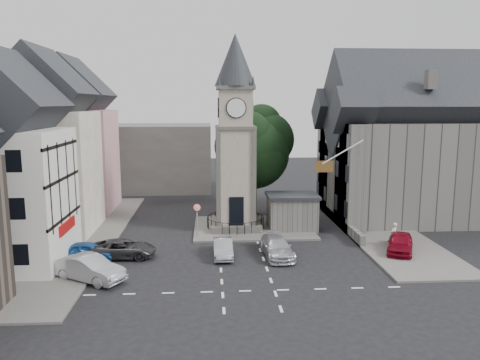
{
  "coord_description": "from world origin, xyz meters",
  "views": [
    {
      "loc": [
        -2.16,
        -30.92,
        10.72
      ],
      "look_at": [
        0.2,
        5.0,
        4.75
      ],
      "focal_mm": 35.0,
      "sensor_mm": 36.0,
      "label": 1
    }
  ],
  "objects": [
    {
      "name": "ground",
      "position": [
        0.0,
        0.0,
        0.0
      ],
      "size": [
        120.0,
        120.0,
        0.0
      ],
      "primitive_type": "plane",
      "color": "black",
      "rests_on": "ground"
    },
    {
      "name": "pavement_west",
      "position": [
        -12.5,
        6.0,
        0.07
      ],
      "size": [
        6.0,
        30.0,
        0.14
      ],
      "primitive_type": "cube",
      "color": "#595651",
      "rests_on": "ground"
    },
    {
      "name": "pavement_east",
      "position": [
        12.0,
        8.0,
        0.07
      ],
      "size": [
        6.0,
        26.0,
        0.14
      ],
      "primitive_type": "cube",
      "color": "#595651",
      "rests_on": "ground"
    },
    {
      "name": "central_island",
      "position": [
        1.5,
        8.0,
        0.08
      ],
      "size": [
        10.0,
        8.0,
        0.16
      ],
      "primitive_type": "cube",
      "color": "#595651",
      "rests_on": "ground"
    },
    {
      "name": "road_markings",
      "position": [
        0.0,
        -5.5,
        0.01
      ],
      "size": [
        20.0,
        8.0,
        0.01
      ],
      "primitive_type": "cube",
      "color": "silver",
      "rests_on": "ground"
    },
    {
      "name": "clock_tower",
      "position": [
        0.0,
        7.99,
        8.12
      ],
      "size": [
        4.86,
        4.86,
        16.25
      ],
      "color": "#4C4944",
      "rests_on": "ground"
    },
    {
      "name": "stone_shelter",
      "position": [
        4.8,
        7.5,
        1.55
      ],
      "size": [
        4.3,
        3.3,
        3.08
      ],
      "color": "#5C5954",
      "rests_on": "ground"
    },
    {
      "name": "town_tree",
      "position": [
        2.0,
        13.0,
        6.97
      ],
      "size": [
        7.2,
        7.2,
        10.8
      ],
      "color": "black",
      "rests_on": "ground"
    },
    {
      "name": "warning_sign_post",
      "position": [
        -3.2,
        5.43,
        2.03
      ],
      "size": [
        0.7,
        0.19,
        2.85
      ],
      "color": "black",
      "rests_on": "ground"
    },
    {
      "name": "terrace_pink",
      "position": [
        -15.5,
        16.0,
        6.58
      ],
      "size": [
        8.1,
        7.6,
        12.8
      ],
      "color": "pink",
      "rests_on": "ground"
    },
    {
      "name": "terrace_cream",
      "position": [
        -15.5,
        8.0,
        6.58
      ],
      "size": [
        8.1,
        7.6,
        12.8
      ],
      "color": "#C1B2A1",
      "rests_on": "ground"
    },
    {
      "name": "terrace_tudor",
      "position": [
        -15.5,
        0.0,
        6.19
      ],
      "size": [
        8.1,
        7.6,
        12.0
      ],
      "color": "silver",
      "rests_on": "ground"
    },
    {
      "name": "backdrop_west",
      "position": [
        -12.0,
        28.0,
        4.0
      ],
      "size": [
        20.0,
        10.0,
        8.0
      ],
      "primitive_type": "cube",
      "color": "#4C4944",
      "rests_on": "ground"
    },
    {
      "name": "east_building",
      "position": [
        15.59,
        11.0,
        6.26
      ],
      "size": [
        14.4,
        11.4,
        12.6
      ],
      "color": "#5C5954",
      "rests_on": "ground"
    },
    {
      "name": "east_boundary_wall",
      "position": [
        9.2,
        10.0,
        0.45
      ],
      "size": [
        0.4,
        16.0,
        0.9
      ],
      "primitive_type": "cube",
      "color": "#5C5954",
      "rests_on": "ground"
    },
    {
      "name": "flagpole",
      "position": [
        8.0,
        4.0,
        7.0
      ],
      "size": [
        3.68,
        0.1,
        2.74
      ],
      "color": "white",
      "rests_on": "ground"
    },
    {
      "name": "car_west_blue",
      "position": [
        -10.59,
        0.62,
        0.64
      ],
      "size": [
        3.8,
        1.66,
        1.27
      ],
      "primitive_type": "imported",
      "rotation": [
        0.0,
        0.0,
        1.53
      ],
      "color": "#1B4F94",
      "rests_on": "ground"
    },
    {
      "name": "car_west_silver",
      "position": [
        -9.51,
        -3.26,
        0.77
      ],
      "size": [
        4.83,
        3.77,
        1.53
      ],
      "primitive_type": "imported",
      "rotation": [
        0.0,
        0.0,
        1.04
      ],
      "color": "#ADAFB5",
      "rests_on": "ground"
    },
    {
      "name": "car_west_grey",
      "position": [
        -8.3,
        0.94,
        0.64
      ],
      "size": [
        4.66,
        2.22,
        1.28
      ],
      "primitive_type": "imported",
      "rotation": [
        0.0,
        0.0,
        1.55
      ],
      "color": "#303032",
      "rests_on": "ground"
    },
    {
      "name": "car_island_silver",
      "position": [
        -1.29,
        0.75,
        0.62
      ],
      "size": [
        1.36,
        3.78,
        1.24
      ],
      "primitive_type": "imported",
      "rotation": [
        0.0,
        0.0,
        0.01
      ],
      "color": "#94969C",
      "rests_on": "ground"
    },
    {
      "name": "car_island_east",
      "position": [
        2.5,
        0.5,
        0.67
      ],
      "size": [
        2.23,
        4.75,
        1.34
      ],
      "primitive_type": "imported",
      "rotation": [
        0.0,
        0.0,
        0.08
      ],
      "color": "#B4B7BD",
      "rests_on": "ground"
    },
    {
      "name": "car_east_red",
      "position": [
        11.5,
        0.73,
        0.73
      ],
      "size": [
        3.32,
        4.59,
        1.45
      ],
      "primitive_type": "imported",
      "rotation": [
        0.0,
        0.0,
        -0.42
      ],
      "color": "maroon",
      "rests_on": "ground"
    },
    {
      "name": "pedestrian",
      "position": [
        11.5,
        2.0,
        0.95
      ],
      "size": [
        0.83,
        0.8,
        1.91
      ],
      "primitive_type": "imported",
      "rotation": [
        0.0,
        0.0,
        3.84
      ],
      "color": "beige",
      "rests_on": "ground"
    }
  ]
}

